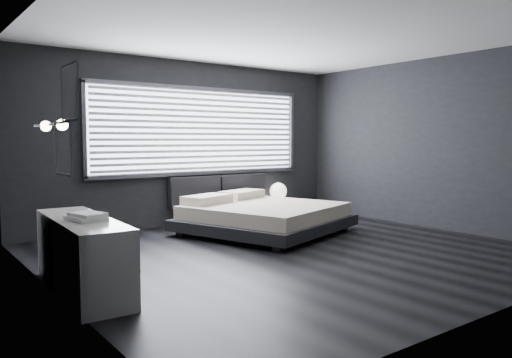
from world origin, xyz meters
TOP-DOWN VIEW (x-y plane):
  - room at (0.00, 0.00)m, footprint 6.04×6.00m
  - window at (0.20, 2.70)m, footprint 4.14×0.09m
  - headboard at (0.51, 2.64)m, footprint 1.96×0.16m
  - sconce_near at (-2.88, 0.05)m, footprint 0.18×0.11m
  - sconce_far at (-2.88, 0.65)m, footprint 0.18×0.11m
  - wall_art_upper at (-2.98, -0.55)m, footprint 0.01×0.48m
  - wall_art_lower at (-2.98, -0.30)m, footprint 0.01×0.48m
  - bed at (0.50, 1.34)m, footprint 2.82×2.75m
  - nightstand at (1.80, 2.50)m, footprint 0.56×0.47m
  - orb_lamp at (1.77, 2.52)m, footprint 0.32×0.32m
  - dresser at (-2.76, -0.07)m, footprint 0.59×1.80m
  - book_stack at (-2.76, -0.22)m, footprint 0.33×0.40m

SIDE VIEW (x-z plane):
  - nightstand at x=1.80m, z-range 0.00..0.32m
  - bed at x=0.50m, z-range -0.02..0.56m
  - dresser at x=-2.76m, z-range 0.00..0.71m
  - orb_lamp at x=1.77m, z-range 0.32..0.64m
  - headboard at x=0.51m, z-range 0.31..0.83m
  - book_stack at x=-2.76m, z-range 0.71..0.78m
  - wall_art_lower at x=-2.98m, z-range 1.14..1.62m
  - room at x=0.00m, z-range 0.00..2.80m
  - sconce_near at x=-2.88m, z-range 1.55..1.66m
  - sconce_far at x=-2.88m, z-range 1.55..1.66m
  - window at x=0.20m, z-range 0.85..2.37m
  - wall_art_upper at x=-2.98m, z-range 1.61..2.09m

